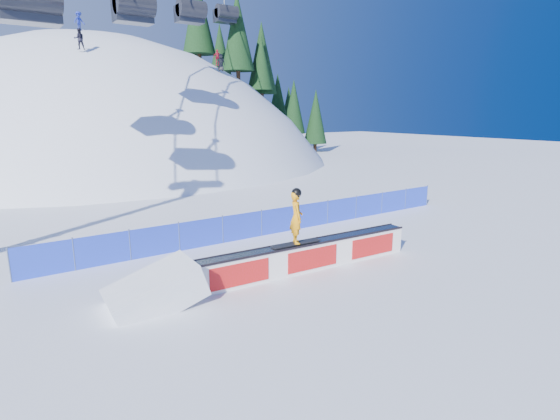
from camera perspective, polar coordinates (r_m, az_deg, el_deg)
ground at (r=17.52m, az=8.30°, el=-6.22°), size 160.00×160.00×0.00m
snow_hill at (r=60.12m, az=-21.12°, el=-11.31°), size 64.00×64.00×64.00m
treeline at (r=62.60m, az=-2.95°, el=17.02°), size 17.32×10.36×19.67m
safety_fence at (r=20.73m, az=-0.09°, el=-1.36°), size 22.05×0.05×1.30m
rail_box at (r=15.97m, az=3.71°, el=-6.00°), size 8.97×1.04×1.07m
snow_ramp at (r=13.91m, az=-15.90°, el=-11.77°), size 2.94×1.92×1.78m
snowboarder at (r=15.25m, az=2.14°, el=-0.89°), size 1.94×0.80×2.01m
distant_skiers at (r=46.23m, az=-17.56°, el=20.15°), size 15.42×8.26×5.30m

